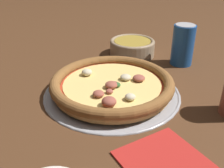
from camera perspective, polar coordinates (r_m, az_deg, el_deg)
ground_plane at (r=0.66m, az=0.00°, el=-1.98°), size 3.00×3.00×0.00m
pizza_tray at (r=0.66m, az=0.00°, el=-1.74°), size 0.34×0.34×0.01m
pizza at (r=0.65m, az=0.01°, el=-0.03°), size 0.31×0.31×0.04m
bowl_near at (r=0.88m, az=4.42°, el=8.09°), size 0.15×0.15×0.05m
napkin at (r=0.47m, az=12.10°, el=-16.70°), size 0.19×0.18×0.01m
beverage_can at (r=0.83m, az=15.18°, el=8.22°), size 0.07×0.07×0.12m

